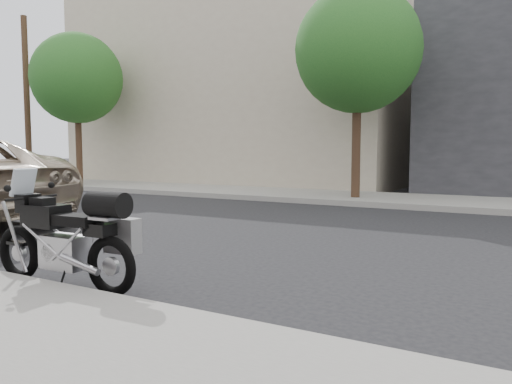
# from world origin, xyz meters

# --- Properties ---
(ground) EXTENTS (120.00, 120.00, 0.00)m
(ground) POSITION_xyz_m (0.00, 0.00, 0.00)
(ground) COLOR black
(ground) RESTS_ON ground
(far_sidewalk) EXTENTS (44.00, 3.00, 0.15)m
(far_sidewalk) POSITION_xyz_m (0.00, -6.50, 0.07)
(far_sidewalk) COLOR gray
(far_sidewalk) RESTS_ON ground
(far_building_cream) EXTENTS (14.00, 11.00, 8.00)m
(far_building_cream) POSITION_xyz_m (9.00, -13.50, 4.00)
(far_building_cream) COLOR tan
(far_building_cream) RESTS_ON ground
(street_tree_mid) EXTENTS (3.40, 3.40, 5.70)m
(street_tree_mid) POSITION_xyz_m (2.00, -6.00, 4.14)
(street_tree_mid) COLOR #3D291B
(street_tree_mid) RESTS_ON far_sidewalk
(street_tree_right) EXTENTS (3.40, 3.40, 5.70)m
(street_tree_right) POSITION_xyz_m (13.00, -6.00, 4.14)
(street_tree_right) COLOR #3D291B
(street_tree_right) RESTS_ON far_sidewalk
(utility_pole) EXTENTS (0.24, 0.24, 6.70)m
(utility_pole) POSITION_xyz_m (16.00, -6.00, 3.50)
(utility_pole) COLOR #3D291B
(utility_pole) RESTS_ON far_sidewalk
(motorcycle) EXTENTS (2.03, 0.70, 1.28)m
(motorcycle) POSITION_xyz_m (1.87, 3.72, 0.55)
(motorcycle) COLOR black
(motorcycle) RESTS_ON ground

